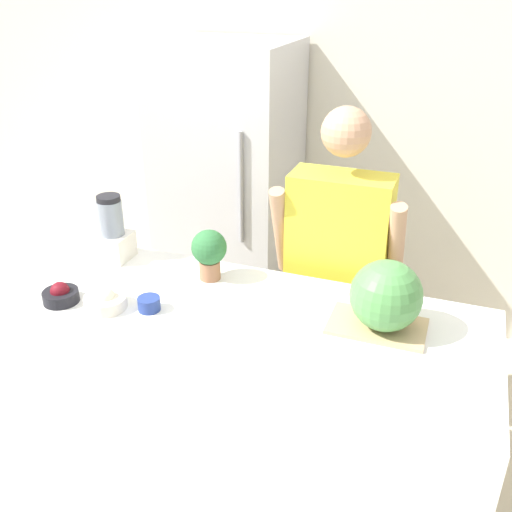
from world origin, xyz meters
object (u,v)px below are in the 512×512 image
refrigerator (229,193)px  bowl_small_blue (149,304)px  person (336,279)px  potted_plant (209,251)px  blender (112,232)px  bowl_cherries (61,295)px  watermelon (386,296)px  bowl_cream (105,301)px

refrigerator → bowl_small_blue: bearing=-79.7°
person → potted_plant: size_ratio=7.25×
blender → person: bearing=18.9°
person → bowl_cherries: 1.22m
refrigerator → person: bearing=-40.9°
watermelon → potted_plant: bearing=169.8°
person → bowl_small_blue: (-0.59, -0.68, 0.12)m
person → watermelon: size_ratio=6.18×
person → blender: size_ratio=5.32×
potted_plant → bowl_cream: bearing=-128.0°
bowl_small_blue → refrigerator: bearing=100.3°
refrigerator → bowl_small_blue: size_ratio=20.18×
bowl_cream → potted_plant: 0.47m
bowl_cherries → bowl_cream: size_ratio=0.85×
refrigerator → bowl_cherries: bearing=-94.1°
blender → bowl_small_blue: bearing=-42.2°
refrigerator → potted_plant: size_ratio=7.94×
watermelon → potted_plant: (-0.76, 0.14, -0.01)m
person → bowl_cream: person is taller
bowl_cream → bowl_small_blue: size_ratio=1.90×
person → bowl_cherries: (-0.95, -0.75, 0.13)m
bowl_cream → bowl_small_blue: bearing=15.0°
watermelon → bowl_cherries: 1.27m
refrigerator → blender: bearing=-96.6°
refrigerator → bowl_cherries: refrigerator is taller
person → watermelon: person is taller
refrigerator → watermelon: 1.68m
bowl_small_blue → blender: (-0.38, 0.34, 0.10)m
bowl_cherries → bowl_small_blue: bowl_cherries is taller
blender → potted_plant: bearing=-3.0°
person → watermelon: bearing=-59.9°
watermelon → potted_plant: watermelon is taller
potted_plant → blender: bearing=177.0°
bowl_cream → bowl_small_blue: 0.17m
potted_plant → watermelon: bearing=-10.2°
bowl_cherries → person: bearing=38.0°
bowl_cream → bowl_cherries: bearing=-173.0°
bowl_small_blue → potted_plant: (0.12, 0.32, 0.10)m
bowl_small_blue → potted_plant: potted_plant is taller
bowl_cherries → blender: blender is taller
bowl_small_blue → person: bearing=48.9°
bowl_cherries → bowl_small_blue: size_ratio=1.62×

